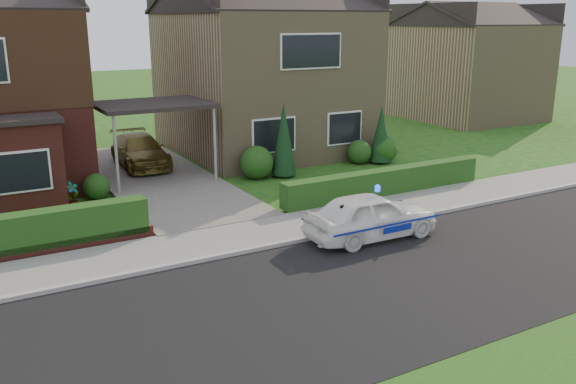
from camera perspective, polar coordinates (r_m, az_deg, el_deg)
ground at (r=12.78m, az=3.31°, el=-9.90°), size 120.00×120.00×0.00m
road at (r=12.78m, az=3.31°, el=-9.90°), size 60.00×6.00×0.02m
kerb at (r=15.19m, az=-2.94°, el=-5.33°), size 60.00×0.16×0.12m
sidewalk at (r=16.08m, az=-4.63°, el=-4.17°), size 60.00×2.00×0.10m
driveway at (r=22.26m, az=-12.18°, el=1.25°), size 3.80×12.00×0.12m
house_right at (r=26.61m, az=-2.48°, el=11.82°), size 7.50×8.06×7.25m
carport_link at (r=21.72m, az=-12.54°, el=7.86°), size 3.80×3.00×2.77m
hedge_right at (r=20.05m, az=9.00°, el=-0.38°), size 7.50×0.55×0.80m
shrub_left_mid at (r=19.69m, az=-21.88°, el=0.34°), size 1.32×1.32×1.32m
shrub_left_near at (r=20.29m, az=-17.48°, el=0.49°), size 0.84×0.84×0.84m
shrub_right_near at (r=21.84m, az=-2.95°, el=2.78°), size 1.20×1.20×1.20m
shrub_right_mid at (r=24.30m, az=6.70°, el=3.75°), size 0.96×0.96×0.96m
shrub_right_far at (r=24.66m, az=9.00°, el=3.98°), size 1.08×1.08×1.08m
conifer_a at (r=21.98m, az=-0.41°, el=4.75°), size 0.90×0.90×2.60m
conifer_b at (r=24.42m, az=8.68°, el=5.22°), size 0.90×0.90×2.20m
neighbour_right at (r=36.84m, az=16.42°, el=10.69°), size 6.50×7.00×5.20m
police_car at (r=16.00m, az=7.77°, el=-2.24°), size 3.31×3.64×1.39m
driveway_car at (r=23.96m, az=-13.70°, el=3.78°), size 1.84×4.12×1.17m
potted_plant_a at (r=19.46m, az=-19.54°, el=-0.34°), size 0.52×0.45×0.84m
potted_plant_b at (r=16.91m, az=-24.20°, el=-3.26°), size 0.58×0.57×0.83m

